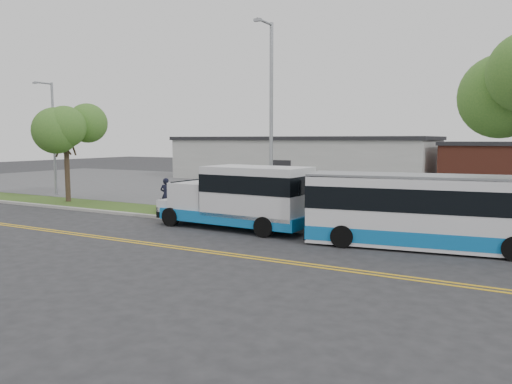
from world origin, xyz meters
The scene contains 18 objects.
ground centered at (0.00, 0.00, 0.00)m, with size 140.00×140.00×0.00m, color #28282B.
lane_line_north centered at (0.00, -3.85, 0.01)m, with size 70.00×0.12×0.01m, color gold.
lane_line_south centered at (0.00, -4.15, 0.01)m, with size 70.00×0.12×0.01m, color gold.
curb centered at (0.00, 1.10, 0.07)m, with size 80.00×0.30×0.15m, color #9E9B93.
verge centered at (0.00, 2.90, 0.05)m, with size 80.00×3.30×0.10m, color #3A551C.
parking_lot centered at (0.00, 17.00, 0.05)m, with size 80.00×25.00×0.10m, color #4C4C4F.
commercial_building centered at (-6.00, 27.00, 2.18)m, with size 25.40×10.40×4.35m.
brick_wing centered at (10.50, 26.00, 1.96)m, with size 6.30×7.30×3.90m.
tree_west centered at (-12.00, 3.20, 5.12)m, with size 4.40×4.40×6.91m.
streetlight_near centered at (3.00, 2.73, 5.23)m, with size 0.35×1.53×9.50m.
streetlight_far centered at (-16.00, 5.42, 4.48)m, with size 0.35×1.53×8.00m.
shuttle_bus centered at (2.73, 0.57, 1.54)m, with size 7.65×2.83×2.89m.
transit_bus centered at (11.32, 0.60, 1.40)m, with size 10.22×3.66×2.78m.
pedestrian centered at (-3.45, 2.64, 1.04)m, with size 0.69×0.45×1.88m, color black.
parked_car_a centered at (-0.64, 10.94, 0.80)m, with size 1.48×4.24×1.40m, color #B5B9BD.
parked_car_b centered at (-5.40, 11.77, 0.69)m, with size 1.65×4.06×1.18m, color white.
grocery_bag_left centered at (-3.75, 2.39, 0.26)m, with size 0.32×0.32×0.32m, color white.
grocery_bag_right centered at (-3.15, 2.89, 0.26)m, with size 0.32×0.32×0.32m, color white.
Camera 1 is at (14.25, -18.78, 4.11)m, focal length 35.00 mm.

